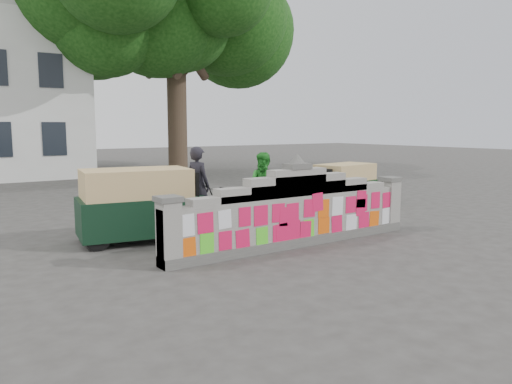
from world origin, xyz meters
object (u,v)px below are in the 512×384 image
(cyclist_rider, at_px, (198,195))
(pedestrian, at_px, (265,187))
(rickshaw_left, at_px, (140,204))
(rickshaw_right, at_px, (344,184))
(cyclist_bike, at_px, (198,211))

(cyclist_rider, height_order, pedestrian, pedestrian)
(cyclist_rider, bearing_deg, pedestrian, -99.40)
(rickshaw_left, xyz_separation_m, rickshaw_right, (7.33, 0.92, -0.13))
(cyclist_bike, xyz_separation_m, rickshaw_right, (5.86, 0.94, 0.17))
(cyclist_bike, height_order, cyclist_rider, cyclist_rider)
(cyclist_bike, relative_size, rickshaw_left, 0.69)
(pedestrian, height_order, rickshaw_left, pedestrian)
(rickshaw_left, bearing_deg, pedestrian, 13.71)
(cyclist_bike, height_order, pedestrian, pedestrian)
(pedestrian, bearing_deg, cyclist_rider, -123.43)
(rickshaw_right, bearing_deg, cyclist_bike, 0.12)
(cyclist_bike, xyz_separation_m, cyclist_rider, (0.00, 0.00, 0.38))
(rickshaw_left, bearing_deg, cyclist_rider, 8.46)
(pedestrian, xyz_separation_m, rickshaw_left, (-3.69, -0.28, -0.09))
(pedestrian, relative_size, rickshaw_left, 0.62)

